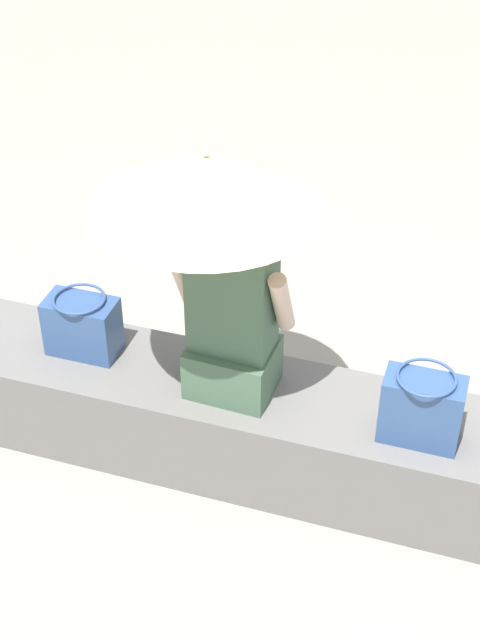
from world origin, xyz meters
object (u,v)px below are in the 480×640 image
object	(u,v)px
parasol	(206,182)
tote_bag_canvas	(422,408)
person_seated	(232,312)
handbag_black	(82,325)

from	to	relation	value
parasol	tote_bag_canvas	xyz separation A→B (m)	(0.86, -0.05, -0.80)
person_seated	tote_bag_canvas	size ratio (longest dim) A/B	2.90
tote_bag_canvas	handbag_black	bearing A→B (deg)	176.24
person_seated	parasol	bearing A→B (deg)	-174.39
parasol	handbag_black	size ratio (longest dim) A/B	3.55
parasol	handbag_black	bearing A→B (deg)	175.73
parasol	tote_bag_canvas	bearing A→B (deg)	-3.40
person_seated	parasol	xyz separation A→B (m)	(-0.09, -0.01, 0.56)
parasol	person_seated	bearing A→B (deg)	5.61
person_seated	parasol	distance (m)	0.57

